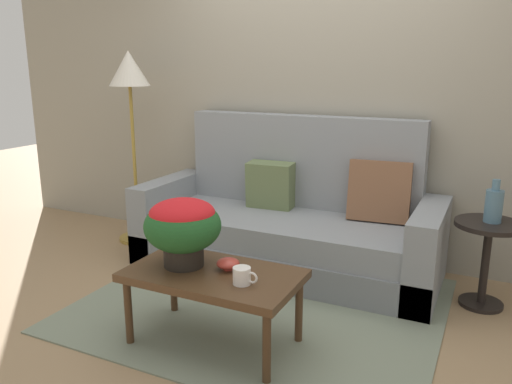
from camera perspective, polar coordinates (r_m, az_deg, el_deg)
ground_plane at (r=3.39m, az=0.49°, el=-12.69°), size 14.00×14.00×0.00m
wall_back at (r=4.12m, az=7.71°, el=12.42°), size 6.40×0.12×2.84m
area_rug at (r=3.41m, az=0.64°, el=-12.48°), size 2.24×1.89×0.01m
couch at (r=3.91m, az=3.72°, el=-3.68°), size 2.28×0.86×1.15m
coffee_table at (r=2.83m, az=-4.82°, el=-9.77°), size 0.95×0.54×0.43m
side_table at (r=3.57m, az=24.50°, el=-5.81°), size 0.42×0.42×0.57m
floor_lamp at (r=4.47m, az=-13.96°, el=11.29°), size 0.34×0.34×1.65m
potted_plant at (r=2.84m, az=-8.24°, el=-3.70°), size 0.43×0.43×0.38m
coffee_mug at (r=2.64m, az=-1.54°, el=-9.39°), size 0.14×0.09×0.09m
snack_bowl at (r=2.82m, az=-3.16°, el=-8.03°), size 0.13×0.13×0.07m
table_vase at (r=3.50m, az=25.15°, el=-1.32°), size 0.11×0.11×0.27m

